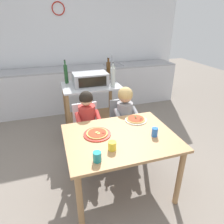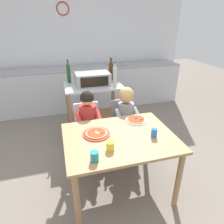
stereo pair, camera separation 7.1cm
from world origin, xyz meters
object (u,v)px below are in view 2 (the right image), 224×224
Objects in this scene: dining_table at (119,145)px; bottle_brown_beer at (115,77)px; dining_chair_right at (124,123)px; dining_chair_left at (88,127)px; pizza_plate_red_rimmed at (96,133)px; pizza_plate_white at (136,120)px; drinking_cup_yellow at (110,146)px; kitchen_island_cart at (94,102)px; child_in_red_shirt at (89,120)px; bottle_dark_olive_oil at (69,73)px; bottle_slim_sauce at (115,77)px; drinking_cup_teal at (94,156)px; bottle_tall_green_wine at (111,70)px; toaster_oven at (93,79)px; bottle_squat_spirits at (115,74)px; drinking_cup_blue at (154,133)px; child_in_grey_shirt at (127,114)px.

bottle_brown_beer is at bearing 75.93° from dining_table.
dining_chair_left is at bearing 177.99° from dining_chair_right.
pizza_plate_white is (0.53, 0.18, 0.00)m from pizza_plate_red_rimmed.
drinking_cup_yellow is at bearing -133.74° from pizza_plate_white.
kitchen_island_cart reaches higher than dining_chair_left.
kitchen_island_cart is 0.77m from child_in_red_shirt.
bottle_dark_olive_oil reaches higher than child_in_red_shirt.
bottle_slim_sauce is 1.37m from dining_table.
dining_chair_left is 1.10m from drinking_cup_teal.
drinking_cup_yellow is (-0.13, -1.55, 0.19)m from kitchen_island_cart.
kitchen_island_cart is 0.89× the size of child_in_red_shirt.
bottle_tall_green_wine reaches higher than bottle_slim_sauce.
toaster_oven is 1.63× the size of bottle_squat_spirits.
drinking_cup_blue reaches higher than dining_chair_right.
kitchen_island_cart is 1.13m from pizza_plate_white.
bottle_slim_sauce is 3.30× the size of drinking_cup_yellow.
pizza_plate_white is (-0.03, -0.99, -0.27)m from bottle_slim_sauce.
kitchen_island_cart is 10.50× the size of drinking_cup_yellow.
toaster_oven is 0.37m from bottle_brown_beer.
toaster_oven is 0.66× the size of dining_chair_left.
toaster_oven is at bearing 79.49° from drinking_cup_teal.
bottle_brown_beer is 0.68m from child_in_grey_shirt.
kitchen_island_cart is at bearing 79.10° from toaster_oven.
child_in_grey_shirt reaches higher than drinking_cup_yellow.
bottle_squat_spirits is 0.32× the size of child_in_red_shirt.
drinking_cup_blue is (0.68, 0.21, 0.00)m from drinking_cup_teal.
drinking_cup_blue is at bearing -90.95° from bottle_squat_spirits.
pizza_plate_red_rimmed is (-0.57, -1.46, -0.31)m from bottle_tall_green_wine.
dining_chair_right is (0.68, -0.85, -0.58)m from bottle_dark_olive_oil.
pizza_plate_red_rimmed and pizza_plate_white have the same top height.
child_in_grey_shirt reaches higher than dining_chair_right.
dining_table is (-0.34, -1.57, -0.43)m from bottle_tall_green_wine.
bottle_brown_beer reaches higher than bottle_squat_spirits.
bottle_slim_sauce is 0.35× the size of dining_chair_left.
child_in_grey_shirt is at bearing 90.05° from pizza_plate_white.
dining_table is 0.48m from drinking_cup_teal.
child_in_red_shirt reaches higher than dining_chair_right.
pizza_plate_red_rimmed is 3.14× the size of drinking_cup_teal.
bottle_tall_green_wine is at bearing 101.09° from bottle_squat_spirits.
child_in_red_shirt is 0.63m from pizza_plate_white.
child_in_grey_shirt reaches higher than dining_chair_left.
bottle_slim_sauce is at bearing 43.80° from dining_chair_left.
kitchen_island_cart reaches higher than drinking_cup_yellow.
dining_chair_left is at bearing 90.00° from child_in_red_shirt.
child_in_red_shirt is 0.53m from child_in_grey_shirt.
bottle_brown_beer reaches higher than pizza_plate_red_rimmed.
toaster_oven is 6.17× the size of drinking_cup_yellow.
bottle_brown_beer is 0.86m from child_in_red_shirt.
bottle_squat_spirits is at bearing 84.27° from dining_chair_right.
pizza_plate_white is at bearing -40.31° from dining_chair_left.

